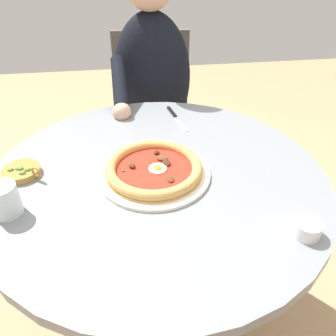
{
  "coord_description": "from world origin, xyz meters",
  "views": [
    {
      "loc": [
        -0.08,
        -0.77,
        1.28
      ],
      "look_at": [
        0.04,
        0.04,
        0.7
      ],
      "focal_mm": 35.45,
      "sensor_mm": 36.0,
      "label": 1
    }
  ],
  "objects_px": {
    "steak_knife": "(174,115)",
    "diner_person": "(153,120)",
    "pizza_on_plate": "(154,169)",
    "water_glass": "(5,202)",
    "olive_pan": "(22,172)",
    "cafe_chair_diner": "(153,108)",
    "dining_table": "(158,211)",
    "ramekin_capers": "(307,228)"
  },
  "relations": [
    {
      "from": "steak_knife",
      "to": "diner_person",
      "type": "xyz_separation_m",
      "value": [
        -0.05,
        0.32,
        -0.18
      ]
    },
    {
      "from": "pizza_on_plate",
      "to": "diner_person",
      "type": "xyz_separation_m",
      "value": [
        0.06,
        0.68,
        -0.2
      ]
    },
    {
      "from": "water_glass",
      "to": "olive_pan",
      "type": "height_order",
      "value": "water_glass"
    },
    {
      "from": "olive_pan",
      "to": "diner_person",
      "type": "bearing_deg",
      "value": 54.94
    },
    {
      "from": "steak_knife",
      "to": "cafe_chair_diner",
      "type": "distance_m",
      "value": 0.51
    },
    {
      "from": "olive_pan",
      "to": "cafe_chair_diner",
      "type": "bearing_deg",
      "value": 59.8
    },
    {
      "from": "pizza_on_plate",
      "to": "water_glass",
      "type": "xyz_separation_m",
      "value": [
        -0.37,
        -0.11,
        0.02
      ]
    },
    {
      "from": "dining_table",
      "to": "cafe_chair_diner",
      "type": "xyz_separation_m",
      "value": [
        0.07,
        0.82,
        -0.03
      ]
    },
    {
      "from": "water_glass",
      "to": "ramekin_capers",
      "type": "distance_m",
      "value": 0.72
    },
    {
      "from": "water_glass",
      "to": "diner_person",
      "type": "bearing_deg",
      "value": 60.81
    },
    {
      "from": "steak_knife",
      "to": "ramekin_capers",
      "type": "xyz_separation_m",
      "value": [
        0.21,
        -0.64,
        0.02
      ]
    },
    {
      "from": "water_glass",
      "to": "diner_person",
      "type": "distance_m",
      "value": 0.92
    },
    {
      "from": "pizza_on_plate",
      "to": "olive_pan",
      "type": "xyz_separation_m",
      "value": [
        -0.37,
        0.05,
        -0.01
      ]
    },
    {
      "from": "steak_knife",
      "to": "cafe_chair_diner",
      "type": "bearing_deg",
      "value": 94.72
    },
    {
      "from": "pizza_on_plate",
      "to": "ramekin_capers",
      "type": "distance_m",
      "value": 0.43
    },
    {
      "from": "water_glass",
      "to": "steak_knife",
      "type": "height_order",
      "value": "water_glass"
    },
    {
      "from": "steak_knife",
      "to": "water_glass",
      "type": "bearing_deg",
      "value": -136.41
    },
    {
      "from": "steak_knife",
      "to": "olive_pan",
      "type": "relative_size",
      "value": 1.65
    },
    {
      "from": "dining_table",
      "to": "ramekin_capers",
      "type": "bearing_deg",
      "value": -42.79
    },
    {
      "from": "dining_table",
      "to": "diner_person",
      "type": "bearing_deg",
      "value": 85.54
    },
    {
      "from": "water_glass",
      "to": "ramekin_capers",
      "type": "xyz_separation_m",
      "value": [
        0.7,
        -0.17,
        -0.02
      ]
    },
    {
      "from": "olive_pan",
      "to": "diner_person",
      "type": "height_order",
      "value": "diner_person"
    },
    {
      "from": "ramekin_capers",
      "to": "olive_pan",
      "type": "height_order",
      "value": "olive_pan"
    },
    {
      "from": "ramekin_capers",
      "to": "olive_pan",
      "type": "xyz_separation_m",
      "value": [
        -0.7,
        0.33,
        -0.01
      ]
    },
    {
      "from": "dining_table",
      "to": "water_glass",
      "type": "relative_size",
      "value": 11.7
    },
    {
      "from": "dining_table",
      "to": "diner_person",
      "type": "height_order",
      "value": "diner_person"
    },
    {
      "from": "steak_knife",
      "to": "diner_person",
      "type": "bearing_deg",
      "value": 99.4
    },
    {
      "from": "steak_knife",
      "to": "olive_pan",
      "type": "distance_m",
      "value": 0.58
    },
    {
      "from": "steak_knife",
      "to": "ramekin_capers",
      "type": "relative_size",
      "value": 3.11
    },
    {
      "from": "pizza_on_plate",
      "to": "olive_pan",
      "type": "relative_size",
      "value": 2.68
    },
    {
      "from": "dining_table",
      "to": "steak_knife",
      "type": "bearing_deg",
      "value": 73.43
    },
    {
      "from": "pizza_on_plate",
      "to": "water_glass",
      "type": "height_order",
      "value": "water_glass"
    },
    {
      "from": "water_glass",
      "to": "steak_knife",
      "type": "relative_size",
      "value": 0.42
    },
    {
      "from": "pizza_on_plate",
      "to": "steak_knife",
      "type": "xyz_separation_m",
      "value": [
        0.11,
        0.36,
        -0.01
      ]
    },
    {
      "from": "ramekin_capers",
      "to": "diner_person",
      "type": "distance_m",
      "value": 1.01
    },
    {
      "from": "cafe_chair_diner",
      "to": "steak_knife",
      "type": "bearing_deg",
      "value": -85.28
    },
    {
      "from": "ramekin_capers",
      "to": "diner_person",
      "type": "xyz_separation_m",
      "value": [
        -0.26,
        0.95,
        -0.2
      ]
    },
    {
      "from": "dining_table",
      "to": "cafe_chair_diner",
      "type": "bearing_deg",
      "value": 85.41
    },
    {
      "from": "water_glass",
      "to": "olive_pan",
      "type": "relative_size",
      "value": 0.69
    },
    {
      "from": "water_glass",
      "to": "steak_knife",
      "type": "distance_m",
      "value": 0.68
    },
    {
      "from": "steak_knife",
      "to": "diner_person",
      "type": "relative_size",
      "value": 0.16
    },
    {
      "from": "dining_table",
      "to": "pizza_on_plate",
      "type": "height_order",
      "value": "pizza_on_plate"
    }
  ]
}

